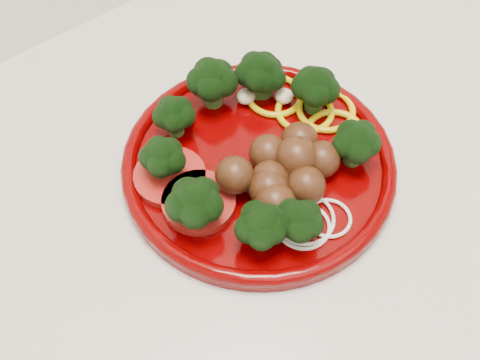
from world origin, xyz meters
TOP-DOWN VIEW (x-y plane):
  - plate at (0.06, 1.72)m, footprint 0.25×0.25m

SIDE VIEW (x-z plane):
  - plate at x=0.06m, z-range 0.89..0.95m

